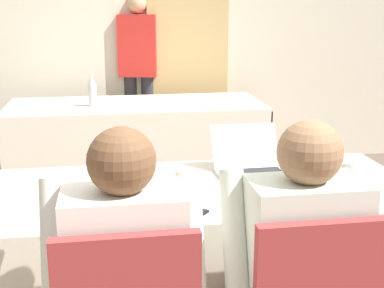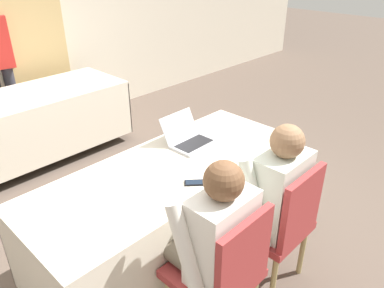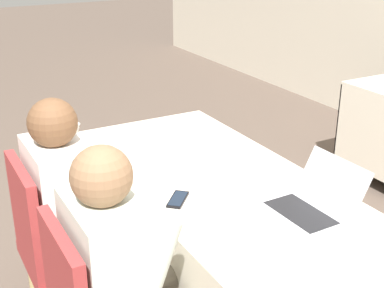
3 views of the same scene
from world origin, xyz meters
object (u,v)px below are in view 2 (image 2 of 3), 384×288
laptop (189,139)px  person_white_shirt (269,195)px  chair_near_right (280,222)px  chair_near_left (223,271)px  person_checkered_shirt (210,239)px  cell_phone (196,183)px

laptop → person_white_shirt: 0.76m
laptop → chair_near_right: size_ratio=0.36×
chair_near_left → person_checkered_shirt: bearing=-90.0°
chair_near_left → chair_near_right: 0.56m
cell_phone → chair_near_left: (-0.26, -0.45, -0.23)m
laptop → chair_near_right: 0.89m
person_white_shirt → chair_near_right: bearing=90.0°
cell_phone → person_checkered_shirt: size_ratio=0.13×
person_checkered_shirt → cell_phone: bearing=-127.0°
cell_phone → person_checkered_shirt: person_checkered_shirt is taller
chair_near_right → person_checkered_shirt: 0.59m
cell_phone → person_white_shirt: bearing=-96.0°
laptop → cell_phone: bearing=-132.4°
person_checkered_shirt → person_white_shirt: bearing=-180.0°
laptop → chair_near_left: laptop is taller
person_white_shirt → person_checkered_shirt: bearing=0.0°
chair_near_right → laptop: bearing=-93.5°
laptop → cell_phone: 0.54m
chair_near_left → chair_near_right: (0.56, 0.00, 0.00)m
laptop → chair_near_left: (-0.61, -0.85, -0.27)m
laptop → person_white_shirt: (-0.05, -0.75, -0.11)m
chair_near_left → person_white_shirt: person_white_shirt is taller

